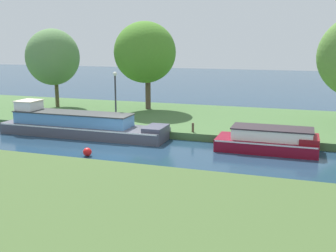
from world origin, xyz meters
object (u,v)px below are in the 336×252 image
at_px(lamp_post, 115,92).
at_px(mooring_post_near, 193,128).
at_px(mooring_post_far, 25,114).
at_px(willow_tree_centre, 145,53).
at_px(channel_buoy, 87,152).
at_px(maroon_narrowboat, 270,140).
at_px(willow_tree_left, 53,57).
at_px(slate_barge, 79,125).

height_order(lamp_post, mooring_post_near, lamp_post).
bearing_deg(mooring_post_far, mooring_post_near, 0.00).
relative_size(willow_tree_centre, channel_buoy, 15.53).
distance_m(maroon_narrowboat, channel_buoy, 8.78).
distance_m(lamp_post, channel_buoy, 5.94).
height_order(maroon_narrowboat, willow_tree_left, willow_tree_left).
distance_m(slate_barge, willow_tree_centre, 8.26).
relative_size(maroon_narrowboat, lamp_post, 1.55).
bearing_deg(mooring_post_near, slate_barge, -169.57).
bearing_deg(lamp_post, mooring_post_far, -174.15).
height_order(slate_barge, willow_tree_left, willow_tree_left).
height_order(slate_barge, lamp_post, lamp_post).
xyz_separation_m(maroon_narrowboat, mooring_post_near, (-4.19, 1.18, 0.12)).
xyz_separation_m(mooring_post_far, channel_buoy, (7.11, -4.81, -0.61)).
bearing_deg(willow_tree_left, lamp_post, -31.88).
distance_m(willow_tree_centre, mooring_post_far, 9.10).
relative_size(willow_tree_centre, lamp_post, 2.00).
height_order(mooring_post_far, channel_buoy, mooring_post_far).
height_order(slate_barge, channel_buoy, slate_barge).
distance_m(willow_tree_left, mooring_post_near, 13.48).
xyz_separation_m(slate_barge, mooring_post_near, (6.38, 1.18, 0.04)).
height_order(slate_barge, mooring_post_far, slate_barge).
xyz_separation_m(willow_tree_left, mooring_post_near, (12.01, -5.04, -3.46)).
height_order(willow_tree_centre, channel_buoy, willow_tree_centre).
distance_m(slate_barge, willow_tree_left, 9.09).
xyz_separation_m(slate_barge, lamp_post, (1.48, 1.79, 1.74)).
height_order(maroon_narrowboat, mooring_post_far, mooring_post_far).
bearing_deg(maroon_narrowboat, mooring_post_far, 175.55).
bearing_deg(mooring_post_far, channel_buoy, -34.09).
distance_m(slate_barge, channel_buoy, 4.49).
bearing_deg(willow_tree_centre, channel_buoy, -82.91).
bearing_deg(mooring_post_near, channel_buoy, -128.21).
xyz_separation_m(slate_barge, channel_buoy, (2.59, -3.64, -0.41)).
bearing_deg(lamp_post, willow_tree_left, 148.12).
bearing_deg(lamp_post, channel_buoy, -78.47).
xyz_separation_m(willow_tree_centre, mooring_post_far, (-5.76, -6.01, -3.67)).
bearing_deg(channel_buoy, lamp_post, 101.53).
bearing_deg(slate_barge, lamp_post, 50.32).
relative_size(lamp_post, channel_buoy, 7.76).
bearing_deg(maroon_narrowboat, lamp_post, 168.86).
bearing_deg(mooring_post_near, willow_tree_left, 157.24).
height_order(lamp_post, mooring_post_far, lamp_post).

